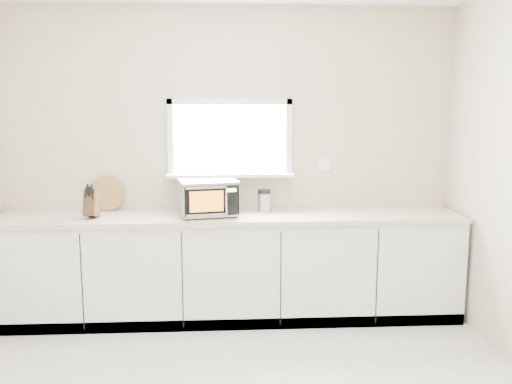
{
  "coord_description": "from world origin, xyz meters",
  "views": [
    {
      "loc": [
        -0.05,
        -2.84,
        1.83
      ],
      "look_at": [
        0.21,
        1.55,
        1.14
      ],
      "focal_mm": 38.0,
      "sensor_mm": 36.0,
      "label": 1
    }
  ],
  "objects": [
    {
      "name": "countertop",
      "position": [
        0.0,
        1.69,
        0.9
      ],
      "size": [
        3.92,
        0.64,
        0.04
      ],
      "primitive_type": "cube",
      "color": "beige",
      "rests_on": "cabinets"
    },
    {
      "name": "knife_block",
      "position": [
        -1.15,
        1.61,
        1.04
      ],
      "size": [
        0.11,
        0.21,
        0.29
      ],
      "rotation": [
        0.0,
        0.0,
        -0.09
      ],
      "color": "#422F17",
      "rests_on": "countertop"
    },
    {
      "name": "back_wall",
      "position": [
        0.0,
        2.0,
        1.36
      ],
      "size": [
        4.0,
        0.17,
        2.7
      ],
      "color": "beige",
      "rests_on": "ground"
    },
    {
      "name": "cutting_board",
      "position": [
        -1.09,
        1.94,
        1.07
      ],
      "size": [
        0.31,
        0.07,
        0.31
      ],
      "primitive_type": "cylinder",
      "rotation": [
        1.4,
        0.0,
        0.0
      ],
      "color": "#AC7642",
      "rests_on": "countertop"
    },
    {
      "name": "microwave",
      "position": [
        -0.19,
        1.66,
        1.08
      ],
      "size": [
        0.53,
        0.46,
        0.3
      ],
      "rotation": [
        0.0,
        0.0,
        0.21
      ],
      "color": "black",
      "rests_on": "countertop"
    },
    {
      "name": "coffee_grinder",
      "position": [
        0.29,
        1.82,
        1.02
      ],
      "size": [
        0.14,
        0.14,
        0.2
      ],
      "rotation": [
        0.0,
        0.0,
        0.32
      ],
      "color": "#ABAEB3",
      "rests_on": "countertop"
    },
    {
      "name": "cabinets",
      "position": [
        0.0,
        1.7,
        0.44
      ],
      "size": [
        3.92,
        0.6,
        0.88
      ],
      "primitive_type": "cube",
      "color": "silver",
      "rests_on": "ground"
    }
  ]
}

